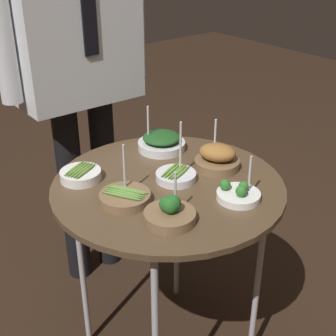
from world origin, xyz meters
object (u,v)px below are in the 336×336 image
at_px(waiter_figure, 76,40).
at_px(bowl_broccoli_front_center, 238,194).
at_px(bowl_asparagus_far_rim, 81,175).
at_px(serving_cart, 168,197).
at_px(bowl_asparagus_mid_left, 125,197).
at_px(bowl_broccoli_back_right, 170,212).
at_px(bowl_spinach_front_right, 161,142).
at_px(bowl_roast_center, 217,158).
at_px(bowl_asparagus_near_rim, 176,175).

bearing_deg(waiter_figure, bowl_broccoli_front_center, -85.48).
bearing_deg(waiter_figure, bowl_asparagus_far_rim, -119.96).
height_order(serving_cart, bowl_asparagus_mid_left, bowl_asparagus_mid_left).
distance_m(serving_cart, bowl_broccoli_front_center, 0.22).
distance_m(bowl_broccoli_back_right, bowl_spinach_front_right, 0.43).
xyz_separation_m(bowl_asparagus_mid_left, bowl_roast_center, (0.34, -0.01, 0.02)).
height_order(bowl_asparagus_near_rim, bowl_asparagus_mid_left, bowl_asparagus_near_rim).
bearing_deg(bowl_broccoli_front_center, bowl_broccoli_back_right, 171.58).
bearing_deg(serving_cart, bowl_roast_center, -5.84).
xyz_separation_m(bowl_asparagus_near_rim, bowl_asparagus_far_rim, (-0.22, 0.18, 0.00)).
distance_m(bowl_asparagus_near_rim, bowl_asparagus_mid_left, 0.19).
xyz_separation_m(serving_cart, bowl_spinach_front_right, (0.13, 0.20, 0.07)).
xyz_separation_m(bowl_asparagus_mid_left, bowl_asparagus_far_rim, (-0.03, 0.19, 0.00)).
relative_size(serving_cart, bowl_broccoli_front_center, 5.56).
xyz_separation_m(bowl_spinach_front_right, waiter_figure, (-0.09, 0.38, 0.29)).
xyz_separation_m(bowl_asparagus_near_rim, bowl_asparagus_mid_left, (-0.19, -0.01, -0.00)).
relative_size(bowl_asparagus_far_rim, bowl_broccoli_front_center, 0.99).
bearing_deg(bowl_asparagus_far_rim, bowl_broccoli_front_center, -52.19).
bearing_deg(bowl_asparagus_near_rim, bowl_broccoli_front_center, -71.16).
bearing_deg(serving_cart, waiter_figure, 86.39).
bearing_deg(bowl_asparagus_near_rim, bowl_roast_center, -7.84).
relative_size(bowl_spinach_front_right, bowl_broccoli_front_center, 1.28).
bearing_deg(bowl_asparagus_far_rim, bowl_roast_center, -28.02).
relative_size(bowl_asparagus_mid_left, bowl_roast_center, 1.05).
relative_size(bowl_broccoli_back_right, waiter_figure, 0.08).
bearing_deg(bowl_roast_center, bowl_asparagus_mid_left, 178.12).
relative_size(bowl_broccoli_back_right, bowl_broccoli_front_center, 1.08).
bearing_deg(bowl_asparagus_far_rim, bowl_asparagus_mid_left, -79.59).
bearing_deg(bowl_broccoli_front_center, bowl_roast_center, 64.05).
xyz_separation_m(bowl_asparagus_near_rim, bowl_spinach_front_right, (0.10, 0.19, 0.01)).
distance_m(bowl_asparagus_mid_left, bowl_broccoli_front_center, 0.31).
height_order(bowl_roast_center, bowl_broccoli_front_center, bowl_roast_center).
xyz_separation_m(bowl_broccoli_back_right, bowl_asparagus_far_rim, (-0.07, 0.34, -0.01)).
relative_size(bowl_broccoli_back_right, bowl_spinach_front_right, 0.84).
height_order(bowl_asparagus_near_rim, bowl_roast_center, bowl_asparagus_near_rim).
bearing_deg(bowl_spinach_front_right, bowl_asparagus_near_rim, -116.44).
distance_m(serving_cart, bowl_broccoli_back_right, 0.21).
distance_m(bowl_roast_center, bowl_broccoli_front_center, 0.19).
height_order(serving_cart, bowl_asparagus_far_rim, bowl_asparagus_far_rim).
xyz_separation_m(serving_cart, bowl_asparagus_mid_left, (-0.16, -0.01, 0.06)).
height_order(bowl_asparagus_near_rim, waiter_figure, waiter_figure).
height_order(bowl_broccoli_back_right, bowl_broccoli_front_center, same).
bearing_deg(bowl_asparagus_mid_left, bowl_asparagus_far_rim, 100.41).
bearing_deg(bowl_broccoli_back_right, bowl_broccoli_front_center, -8.42).
distance_m(bowl_asparagus_far_rim, bowl_roast_center, 0.42).
bearing_deg(bowl_roast_center, serving_cart, 174.16).
bearing_deg(bowl_spinach_front_right, waiter_figure, 103.60).
bearing_deg(bowl_broccoli_back_right, bowl_asparagus_far_rim, 101.90).
xyz_separation_m(serving_cart, bowl_asparagus_near_rim, (0.03, 0.00, 0.06)).
height_order(serving_cart, bowl_broccoli_front_center, bowl_broccoli_front_center).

